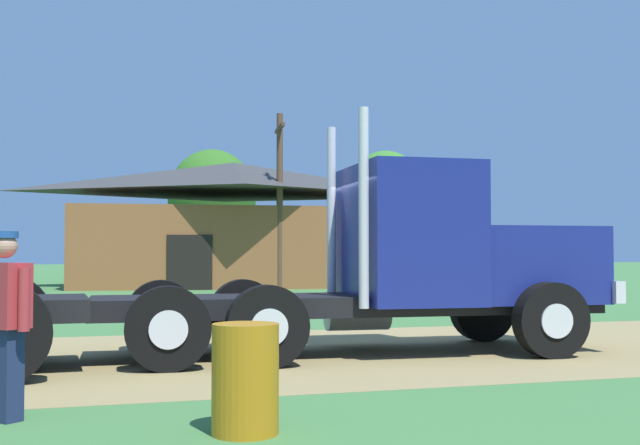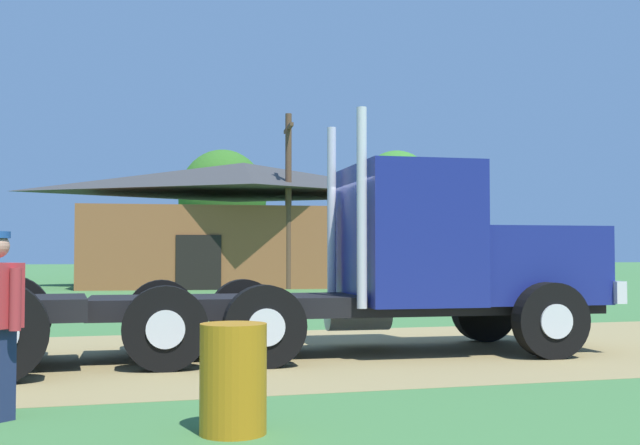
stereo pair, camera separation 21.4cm
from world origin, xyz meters
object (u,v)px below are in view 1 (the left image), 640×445
(truck_foreground_white, at_px, (417,265))
(visitor_by_barrel, at_px, (4,317))
(utility_pole_far, at_px, (280,195))
(shed_building, at_px, (234,226))
(steel_barrel, at_px, (245,379))

(truck_foreground_white, relative_size, visitor_by_barrel, 4.57)
(visitor_by_barrel, bearing_deg, utility_pole_far, 71.05)
(truck_foreground_white, bearing_deg, visitor_by_barrel, -147.67)
(utility_pole_far, bearing_deg, shed_building, 108.14)
(visitor_by_barrel, xyz_separation_m, utility_pole_far, (8.20, 23.89, 2.94))
(visitor_by_barrel, relative_size, utility_pole_far, 0.23)
(shed_building, relative_size, utility_pole_far, 2.09)
(truck_foreground_white, distance_m, shed_building, 24.29)
(steel_barrel, relative_size, utility_pole_far, 0.12)
(visitor_by_barrel, height_order, shed_building, shed_building)
(truck_foreground_white, height_order, shed_building, shed_building)
(truck_foreground_white, xyz_separation_m, shed_building, (1.56, 24.20, 1.41))
(visitor_by_barrel, bearing_deg, shed_building, 75.83)
(visitor_by_barrel, xyz_separation_m, steel_barrel, (1.94, -1.11, -0.46))
(truck_foreground_white, distance_m, utility_pole_far, 20.81)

